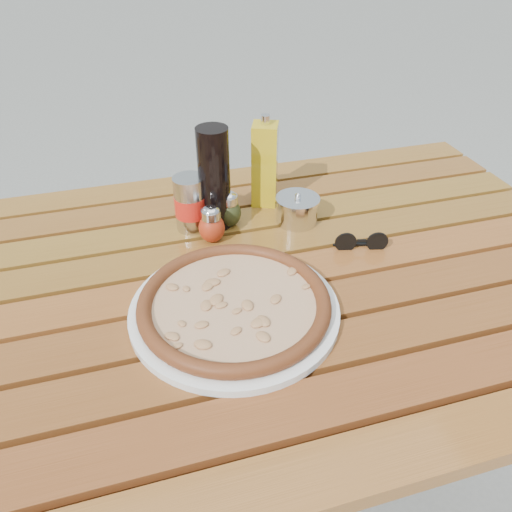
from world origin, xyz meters
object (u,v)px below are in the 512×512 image
object	(u,v)px
oregano_shaker	(228,210)
sunglasses	(361,242)
soda_can	(190,204)
parmesan_tin	(297,209)
table	(259,305)
olive_oil_cruet	(265,165)
pepper_shaker	(212,225)
plate	(235,310)
dark_bottle	(214,179)
pizza	(234,303)

from	to	relation	value
oregano_shaker	sunglasses	bearing A→B (deg)	-34.67
soda_can	parmesan_tin	distance (m)	0.23
soda_can	sunglasses	world-z (taller)	soda_can
table	parmesan_tin	world-z (taller)	parmesan_tin
olive_oil_cruet	table	bearing A→B (deg)	-109.13
pepper_shaker	soda_can	distance (m)	0.07
pepper_shaker	olive_oil_cruet	distance (m)	0.20
plate	sunglasses	distance (m)	0.32
table	oregano_shaker	size ratio (longest dim) A/B	17.07
dark_bottle	pizza	bearing A→B (deg)	-96.44
table	sunglasses	bearing A→B (deg)	6.36
table	parmesan_tin	xyz separation A→B (m)	(0.13, 0.16, 0.11)
soda_can	oregano_shaker	bearing A→B (deg)	-8.19
plate	olive_oil_cruet	xyz separation A→B (m)	(0.16, 0.35, 0.09)
plate	sunglasses	world-z (taller)	sunglasses
oregano_shaker	parmesan_tin	bearing A→B (deg)	-10.90
pizza	parmesan_tin	bearing A→B (deg)	50.71
oregano_shaker	soda_can	bearing A→B (deg)	171.81
soda_can	dark_bottle	bearing A→B (deg)	-1.92
pizza	table	bearing A→B (deg)	52.01
soda_can	sunglasses	xyz separation A→B (m)	(0.31, -0.17, -0.04)
plate	dark_bottle	bearing A→B (deg)	83.56
soda_can	table	bearing A→B (deg)	-65.30
table	dark_bottle	world-z (taller)	dark_bottle
pepper_shaker	dark_bottle	distance (m)	0.09
pizza	soda_can	size ratio (longest dim) A/B	3.32
plate	sunglasses	size ratio (longest dim) A/B	3.24
pepper_shaker	parmesan_tin	bearing A→B (deg)	5.95
oregano_shaker	soda_can	xyz separation A→B (m)	(-0.08, 0.01, 0.02)
dark_bottle	parmesan_tin	world-z (taller)	dark_bottle
olive_oil_cruet	parmesan_tin	size ratio (longest dim) A/B	1.65
olive_oil_cruet	pizza	bearing A→B (deg)	-114.64
pizza	dark_bottle	distance (m)	0.30
table	dark_bottle	distance (m)	0.27
plate	pizza	bearing A→B (deg)	180.00
pizza	pepper_shaker	distance (m)	0.23
soda_can	olive_oil_cruet	xyz separation A→B (m)	(0.18, 0.06, 0.04)
olive_oil_cruet	parmesan_tin	bearing A→B (deg)	-66.57
pepper_shaker	olive_oil_cruet	xyz separation A→B (m)	(0.15, 0.12, 0.06)
plate	soda_can	xyz separation A→B (m)	(-0.02, 0.29, 0.05)
pepper_shaker	dark_bottle	bearing A→B (deg)	69.20
sunglasses	parmesan_tin	bearing A→B (deg)	137.85
table	oregano_shaker	xyz separation A→B (m)	(-0.01, 0.19, 0.11)
pizza	oregano_shaker	xyz separation A→B (m)	(0.06, 0.28, 0.02)
oregano_shaker	parmesan_tin	size ratio (longest dim) A/B	0.65
pizza	olive_oil_cruet	size ratio (longest dim) A/B	1.90
dark_bottle	parmesan_tin	size ratio (longest dim) A/B	1.73
pepper_shaker	soda_can	bearing A→B (deg)	117.74
table	oregano_shaker	bearing A→B (deg)	93.88
soda_can	sunglasses	bearing A→B (deg)	-29.00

